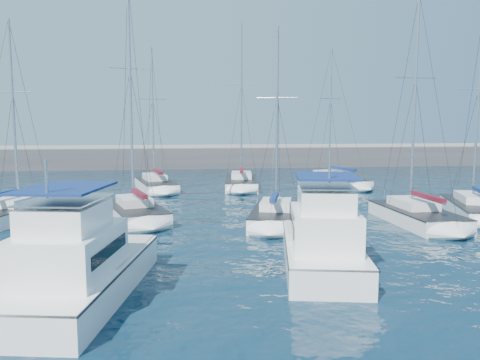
{
  "coord_description": "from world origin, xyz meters",
  "views": [
    {
      "loc": [
        -5.35,
        -19.91,
        6.32
      ],
      "look_at": [
        -1.51,
        8.56,
        3.0
      ],
      "focal_mm": 35.0,
      "sensor_mm": 36.0,
      "label": 1
    }
  ],
  "objects": [
    {
      "name": "ground",
      "position": [
        0.0,
        0.0,
        0.0
      ],
      "size": [
        220.0,
        220.0,
        0.0
      ],
      "primitive_type": "plane",
      "color": "black",
      "rests_on": "ground"
    },
    {
      "name": "breakwater",
      "position": [
        0.0,
        52.0,
        1.05
      ],
      "size": [
        160.0,
        6.0,
        4.45
      ],
      "color": "#424244",
      "rests_on": "ground"
    },
    {
      "name": "motor_yacht_port_inner",
      "position": [
        -8.94,
        -2.8,
        1.13
      ],
      "size": [
        5.04,
        9.8,
        4.69
      ],
      "rotation": [
        0.0,
        0.0,
        -0.19
      ],
      "color": "white",
      "rests_on": "ground"
    },
    {
      "name": "motor_yacht_stbd_inner",
      "position": [
        0.95,
        -0.4,
        1.13
      ],
      "size": [
        4.91,
        9.09,
        4.69
      ],
      "rotation": [
        0.0,
        0.0,
        -0.2
      ],
      "color": "white",
      "rests_on": "ground"
    },
    {
      "name": "sailboat_mid_a",
      "position": [
        -16.38,
        12.8,
        0.52
      ],
      "size": [
        5.08,
        7.7,
        13.67
      ],
      "rotation": [
        0.0,
        0.0,
        -0.31
      ],
      "color": "white",
      "rests_on": "ground"
    },
    {
      "name": "sailboat_mid_b",
      "position": [
        -8.18,
        11.91,
        0.55
      ],
      "size": [
        5.07,
        7.95,
        16.27
      ],
      "rotation": [
        0.0,
        0.0,
        0.29
      ],
      "color": "silver",
      "rests_on": "ground"
    },
    {
      "name": "sailboat_mid_c",
      "position": [
        0.87,
        9.16,
        0.52
      ],
      "size": [
        4.7,
        7.24,
        12.92
      ],
      "rotation": [
        0.0,
        0.0,
        -0.28
      ],
      "color": "white",
      "rests_on": "ground"
    },
    {
      "name": "sailboat_mid_d",
      "position": [
        10.04,
        8.31,
        0.52
      ],
      "size": [
        3.17,
        8.04,
        15.09
      ],
      "rotation": [
        0.0,
        0.0,
        -0.0
      ],
      "color": "silver",
      "rests_on": "ground"
    },
    {
      "name": "sailboat_mid_e",
      "position": [
        15.44,
        10.06,
        0.51
      ],
      "size": [
        5.73,
        9.05,
        14.23
      ],
      "rotation": [
        0.0,
        0.0,
        -0.34
      ],
      "color": "white",
      "rests_on": "ground"
    },
    {
      "name": "sailboat_back_a",
      "position": [
        -7.51,
        26.95,
        0.52
      ],
      "size": [
        4.83,
        8.94,
        14.34
      ],
      "rotation": [
        0.0,
        0.0,
        0.22
      ],
      "color": "white",
      "rests_on": "ground"
    },
    {
      "name": "sailboat_back_b",
      "position": [
        1.2,
        27.51,
        0.54
      ],
      "size": [
        4.34,
        9.49,
        17.12
      ],
      "rotation": [
        0.0,
        0.0,
        -0.13
      ],
      "color": "white",
      "rests_on": "ground"
    },
    {
      "name": "sailboat_back_c",
      "position": [
        11.05,
        27.45,
        0.52
      ],
      "size": [
        5.68,
        9.31,
        14.72
      ],
      "rotation": [
        0.0,
        0.0,
        0.32
      ],
      "color": "silver",
      "rests_on": "ground"
    }
  ]
}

